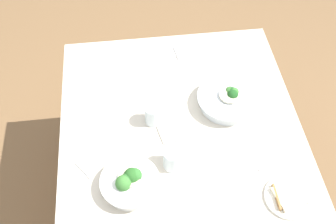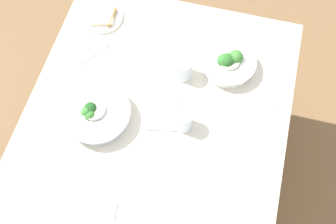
{
  "view_description": "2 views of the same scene",
  "coord_description": "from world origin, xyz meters",
  "px_view_note": "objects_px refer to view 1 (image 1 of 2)",
  "views": [
    {
      "loc": [
        1.03,
        -0.18,
        2.17
      ],
      "look_at": [
        -0.06,
        -0.05,
        0.74
      ],
      "focal_mm": 42.67,
      "sensor_mm": 36.0,
      "label": 1
    },
    {
      "loc": [
        -0.75,
        -0.24,
        2.27
      ],
      "look_at": [
        -0.01,
        -0.05,
        0.74
      ],
      "focal_mm": 44.97,
      "sensor_mm": 36.0,
      "label": 2
    }
  ],
  "objects_px": {
    "table_knife_left": "(267,154)",
    "napkin_folded_upper": "(173,126)",
    "broccoli_bowl_far": "(228,100)",
    "fork_by_near_bowl": "(82,169)",
    "water_glass_center": "(173,158)",
    "fork_by_far_bowl": "(177,54)",
    "broccoli_bowl_near": "(130,182)",
    "bread_side_plate": "(288,197)",
    "water_glass_side": "(153,114)"
  },
  "relations": [
    {
      "from": "table_knife_left",
      "to": "napkin_folded_upper",
      "type": "relative_size",
      "value": 1.06
    },
    {
      "from": "broccoli_bowl_far",
      "to": "fork_by_near_bowl",
      "type": "height_order",
      "value": "broccoli_bowl_far"
    },
    {
      "from": "napkin_folded_upper",
      "to": "water_glass_center",
      "type": "bearing_deg",
      "value": -7.86
    },
    {
      "from": "fork_by_far_bowl",
      "to": "napkin_folded_upper",
      "type": "relative_size",
      "value": 0.57
    },
    {
      "from": "broccoli_bowl_far",
      "to": "broccoli_bowl_near",
      "type": "distance_m",
      "value": 0.6
    },
    {
      "from": "napkin_folded_upper",
      "to": "bread_side_plate",
      "type": "bearing_deg",
      "value": 45.06
    },
    {
      "from": "water_glass_center",
      "to": "fork_by_far_bowl",
      "type": "height_order",
      "value": "water_glass_center"
    },
    {
      "from": "broccoli_bowl_far",
      "to": "bread_side_plate",
      "type": "distance_m",
      "value": 0.52
    },
    {
      "from": "broccoli_bowl_near",
      "to": "fork_by_near_bowl",
      "type": "height_order",
      "value": "broccoli_bowl_near"
    },
    {
      "from": "fork_by_far_bowl",
      "to": "table_knife_left",
      "type": "xyz_separation_m",
      "value": [
        0.65,
        0.3,
        -0.0
      ]
    },
    {
      "from": "bread_side_plate",
      "to": "fork_by_far_bowl",
      "type": "bearing_deg",
      "value": -158.97
    },
    {
      "from": "water_glass_center",
      "to": "fork_by_far_bowl",
      "type": "distance_m",
      "value": 0.66
    },
    {
      "from": "water_glass_side",
      "to": "napkin_folded_upper",
      "type": "bearing_deg",
      "value": 65.76
    },
    {
      "from": "bread_side_plate",
      "to": "napkin_folded_upper",
      "type": "bearing_deg",
      "value": -134.94
    },
    {
      "from": "broccoli_bowl_near",
      "to": "water_glass_center",
      "type": "xyz_separation_m",
      "value": [
        -0.08,
        0.18,
        0.01
      ]
    },
    {
      "from": "fork_by_far_bowl",
      "to": "broccoli_bowl_far",
      "type": "bearing_deg",
      "value": 17.6
    },
    {
      "from": "water_glass_center",
      "to": "napkin_folded_upper",
      "type": "height_order",
      "value": "water_glass_center"
    },
    {
      "from": "water_glass_center",
      "to": "fork_by_near_bowl",
      "type": "height_order",
      "value": "water_glass_center"
    },
    {
      "from": "water_glass_side",
      "to": "table_knife_left",
      "type": "relative_size",
      "value": 0.55
    },
    {
      "from": "bread_side_plate",
      "to": "water_glass_center",
      "type": "bearing_deg",
      "value": -115.52
    },
    {
      "from": "broccoli_bowl_far",
      "to": "napkin_folded_upper",
      "type": "xyz_separation_m",
      "value": [
        0.09,
        -0.26,
        -0.03
      ]
    },
    {
      "from": "fork_by_far_bowl",
      "to": "napkin_folded_upper",
      "type": "distance_m",
      "value": 0.46
    },
    {
      "from": "water_glass_side",
      "to": "fork_by_near_bowl",
      "type": "xyz_separation_m",
      "value": [
        0.21,
        -0.32,
        -0.05
      ]
    },
    {
      "from": "broccoli_bowl_far",
      "to": "water_glass_side",
      "type": "xyz_separation_m",
      "value": [
        0.06,
        -0.35,
        0.01
      ]
    },
    {
      "from": "napkin_folded_upper",
      "to": "fork_by_far_bowl",
      "type": "bearing_deg",
      "value": 170.41
    },
    {
      "from": "bread_side_plate",
      "to": "fork_by_far_bowl",
      "type": "height_order",
      "value": "bread_side_plate"
    },
    {
      "from": "water_glass_side",
      "to": "fork_by_far_bowl",
      "type": "relative_size",
      "value": 1.03
    },
    {
      "from": "water_glass_center",
      "to": "broccoli_bowl_far",
      "type": "bearing_deg",
      "value": 134.97
    },
    {
      "from": "broccoli_bowl_near",
      "to": "fork_by_near_bowl",
      "type": "distance_m",
      "value": 0.22
    },
    {
      "from": "bread_side_plate",
      "to": "napkin_folded_upper",
      "type": "xyz_separation_m",
      "value": [
        -0.4,
        -0.4,
        -0.01
      ]
    },
    {
      "from": "fork_by_near_bowl",
      "to": "table_knife_left",
      "type": "distance_m",
      "value": 0.78
    },
    {
      "from": "water_glass_center",
      "to": "napkin_folded_upper",
      "type": "relative_size",
      "value": 0.6
    },
    {
      "from": "fork_by_near_bowl",
      "to": "napkin_folded_upper",
      "type": "bearing_deg",
      "value": -101.75
    },
    {
      "from": "water_glass_side",
      "to": "fork_by_far_bowl",
      "type": "height_order",
      "value": "water_glass_side"
    },
    {
      "from": "water_glass_center",
      "to": "fork_by_near_bowl",
      "type": "xyz_separation_m",
      "value": [
        -0.02,
        -0.38,
        -0.05
      ]
    },
    {
      "from": "broccoli_bowl_far",
      "to": "table_knife_left",
      "type": "bearing_deg",
      "value": 21.13
    },
    {
      "from": "water_glass_center",
      "to": "water_glass_side",
      "type": "distance_m",
      "value": 0.24
    },
    {
      "from": "fork_by_far_bowl",
      "to": "table_knife_left",
      "type": "distance_m",
      "value": 0.71
    },
    {
      "from": "table_knife_left",
      "to": "napkin_folded_upper",
      "type": "distance_m",
      "value": 0.42
    },
    {
      "from": "napkin_folded_upper",
      "to": "broccoli_bowl_far",
      "type": "bearing_deg",
      "value": 109.55
    },
    {
      "from": "table_knife_left",
      "to": "fork_by_near_bowl",
      "type": "bearing_deg",
      "value": -56.83
    },
    {
      "from": "water_glass_side",
      "to": "napkin_folded_upper",
      "type": "height_order",
      "value": "water_glass_side"
    },
    {
      "from": "bread_side_plate",
      "to": "water_glass_side",
      "type": "bearing_deg",
      "value": -132.05
    },
    {
      "from": "water_glass_side",
      "to": "table_knife_left",
      "type": "height_order",
      "value": "water_glass_side"
    },
    {
      "from": "water_glass_side",
      "to": "fork_by_near_bowl",
      "type": "relative_size",
      "value": 1.14
    },
    {
      "from": "water_glass_center",
      "to": "fork_by_far_bowl",
      "type": "relative_size",
      "value": 1.05
    },
    {
      "from": "broccoli_bowl_near",
      "to": "fork_by_far_bowl",
      "type": "height_order",
      "value": "broccoli_bowl_near"
    },
    {
      "from": "water_glass_side",
      "to": "water_glass_center",
      "type": "bearing_deg",
      "value": 13.96
    },
    {
      "from": "broccoli_bowl_near",
      "to": "napkin_folded_upper",
      "type": "relative_size",
      "value": 1.4
    },
    {
      "from": "broccoli_bowl_near",
      "to": "fork_by_near_bowl",
      "type": "bearing_deg",
      "value": -117.88
    }
  ]
}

